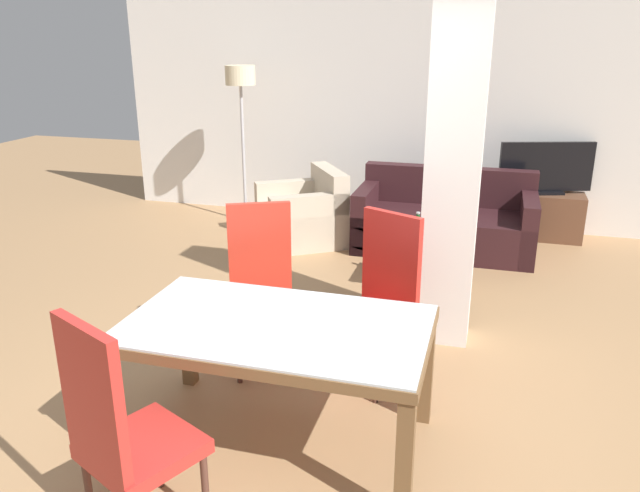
{
  "coord_description": "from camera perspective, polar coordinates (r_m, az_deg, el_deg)",
  "views": [
    {
      "loc": [
        1.06,
        -2.86,
        2.24
      ],
      "look_at": [
        0.0,
        0.87,
        0.9
      ],
      "focal_mm": 35.0,
      "sensor_mm": 36.0,
      "label": 1
    }
  ],
  "objects": [
    {
      "name": "dining_table",
      "position": [
        3.46,
        -3.97,
        -9.22
      ],
      "size": [
        1.66,
        0.95,
        0.75
      ],
      "color": "brown",
      "rests_on": "ground_plane"
    },
    {
      "name": "tv_stand",
      "position": [
        7.49,
        19.5,
        2.64
      ],
      "size": [
        0.91,
        0.4,
        0.52
      ],
      "color": "brown",
      "rests_on": "ground_plane"
    },
    {
      "name": "tv_screen",
      "position": [
        7.37,
        19.96,
        6.66
      ],
      "size": [
        1.01,
        0.36,
        0.58
      ],
      "rotation": [
        0.0,
        0.0,
        3.44
      ],
      "color": "black",
      "rests_on": "tv_stand"
    },
    {
      "name": "sofa",
      "position": [
        6.82,
        11.31,
        2.06
      ],
      "size": [
        1.85,
        0.91,
        0.83
      ],
      "rotation": [
        0.0,
        0.0,
        3.14
      ],
      "color": "#32181B",
      "rests_on": "ground_plane"
    },
    {
      "name": "dining_chair_far_right",
      "position": [
        4.13,
        5.55,
        -4.56
      ],
      "size": [
        0.61,
        0.61,
        1.13
      ],
      "rotation": [
        0.0,
        0.0,
        2.7
      ],
      "color": "red",
      "rests_on": "ground_plane"
    },
    {
      "name": "ground_plane",
      "position": [
        3.78,
        -3.76,
        -17.23
      ],
      "size": [
        18.0,
        18.0,
        0.0
      ],
      "primitive_type": "plane",
      "color": "#A67D53"
    },
    {
      "name": "dining_chair_far_left",
      "position": [
        4.33,
        -5.33,
        -3.43
      ],
      "size": [
        0.61,
        0.61,
        1.13
      ],
      "rotation": [
        0.0,
        0.0,
        -2.69
      ],
      "color": "red",
      "rests_on": "ground_plane"
    },
    {
      "name": "floor_lamp",
      "position": [
        7.5,
        -7.25,
        13.9
      ],
      "size": [
        0.35,
        0.35,
        1.87
      ],
      "color": "#B7B7BC",
      "rests_on": "ground_plane"
    },
    {
      "name": "back_wall",
      "position": [
        7.61,
        7.93,
        12.2
      ],
      "size": [
        7.2,
        0.09,
        2.7
      ],
      "color": "white",
      "rests_on": "ground_plane"
    },
    {
      "name": "divider_pillar",
      "position": [
        4.54,
        12.13,
        7.37
      ],
      "size": [
        0.38,
        0.32,
        2.7
      ],
      "color": "white",
      "rests_on": "ground_plane"
    },
    {
      "name": "armchair",
      "position": [
        6.91,
        -1.47,
        2.66
      ],
      "size": [
        1.17,
        1.17,
        0.81
      ],
      "rotation": [
        0.0,
        0.0,
        2.15
      ],
      "color": "beige",
      "rests_on": "ground_plane"
    },
    {
      "name": "dining_chair_near_left",
      "position": [
        2.97,
        -17.74,
        -15.66
      ],
      "size": [
        0.61,
        0.61,
        1.13
      ],
      "rotation": [
        0.0,
        0.0,
        -0.44
      ],
      "color": "red",
      "rests_on": "ground_plane"
    },
    {
      "name": "bottle",
      "position": [
        5.79,
        8.88,
        1.37
      ],
      "size": [
        0.08,
        0.08,
        0.29
      ],
      "color": "#194C23",
      "rests_on": "coffee_table"
    },
    {
      "name": "coffee_table",
      "position": [
        5.8,
        9.21,
        -1.73
      ],
      "size": [
        0.57,
        0.51,
        0.39
      ],
      "color": "brown",
      "rests_on": "ground_plane"
    }
  ]
}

